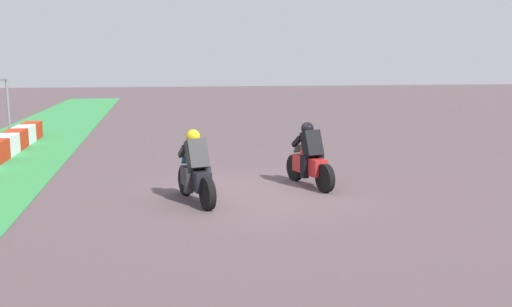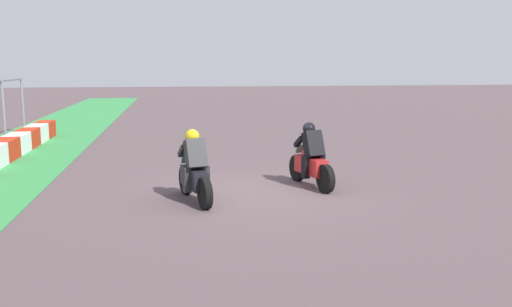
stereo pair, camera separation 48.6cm
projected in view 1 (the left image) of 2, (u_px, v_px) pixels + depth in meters
The scene contains 3 objects.
ground_plane at pixel (255, 193), 12.25m from camera, with size 120.00×120.00×0.00m, color #524346.
rider_lane_a at pixel (310, 160), 12.86m from camera, with size 2.01×0.67×1.51m.
rider_lane_b at pixel (196, 172), 11.37m from camera, with size 2.01×0.68×1.51m.
Camera 1 is at (-11.73, 2.24, 2.84)m, focal length 38.52 mm.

